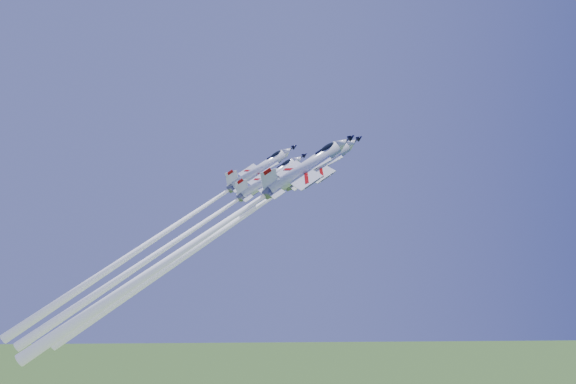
{
  "coord_description": "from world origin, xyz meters",
  "views": [
    {
      "loc": [
        -2.82,
        -107.27,
        101.29
      ],
      "look_at": [
        0.0,
        0.0,
        99.89
      ],
      "focal_mm": 40.0,
      "sensor_mm": 36.0,
      "label": 1
    }
  ],
  "objects_px": {
    "jet_right": "(205,235)",
    "jet_left": "(165,232)",
    "jet_lead": "(223,230)",
    "jet_slot": "(176,241)"
  },
  "relations": [
    {
      "from": "jet_left",
      "to": "jet_lead",
      "type": "bearing_deg",
      "value": 45.46
    },
    {
      "from": "jet_lead",
      "to": "jet_right",
      "type": "bearing_deg",
      "value": -35.95
    },
    {
      "from": "jet_lead",
      "to": "jet_left",
      "type": "relative_size",
      "value": 1.05
    },
    {
      "from": "jet_left",
      "to": "jet_right",
      "type": "xyz_separation_m",
      "value": [
        8.34,
        -12.95,
        0.52
      ]
    },
    {
      "from": "jet_slot",
      "to": "jet_left",
      "type": "bearing_deg",
      "value": 178.77
    },
    {
      "from": "jet_left",
      "to": "jet_slot",
      "type": "xyz_separation_m",
      "value": [
        3.25,
        -8.4,
        -0.69
      ]
    },
    {
      "from": "jet_lead",
      "to": "jet_slot",
      "type": "bearing_deg",
      "value": -82.4
    },
    {
      "from": "jet_lead",
      "to": "jet_slot",
      "type": "distance_m",
      "value": 8.42
    },
    {
      "from": "jet_right",
      "to": "jet_left",
      "type": "bearing_deg",
      "value": -169.57
    },
    {
      "from": "jet_lead",
      "to": "jet_slot",
      "type": "xyz_separation_m",
      "value": [
        -7.19,
        -4.15,
        -1.42
      ]
    }
  ]
}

